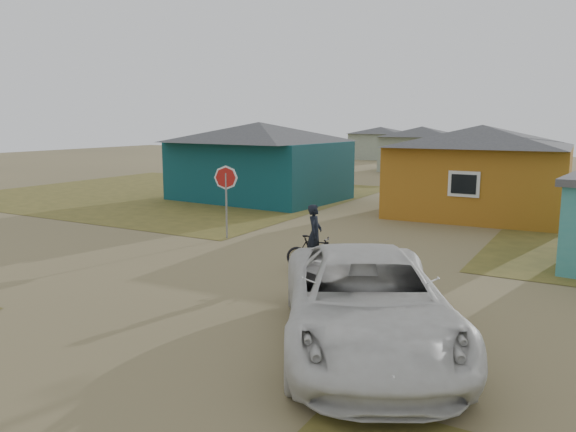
% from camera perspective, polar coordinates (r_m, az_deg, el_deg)
% --- Properties ---
extents(ground, '(120.00, 120.00, 0.00)m').
position_cam_1_polar(ground, '(13.93, -3.31, -7.37)').
color(ground, olive).
extents(grass_nw, '(20.00, 18.00, 0.00)m').
position_cam_1_polar(grass_nw, '(32.45, -11.60, 2.28)').
color(grass_nw, brown).
rests_on(grass_nw, ground).
extents(house_teal, '(8.93, 7.08, 4.00)m').
position_cam_1_polar(house_teal, '(29.34, -2.93, 5.72)').
color(house_teal, '#0B383E').
rests_on(house_teal, ground).
extents(house_yellow, '(7.72, 6.76, 3.90)m').
position_cam_1_polar(house_yellow, '(25.69, 18.94, 4.53)').
color(house_yellow, '#A26418').
rests_on(house_yellow, ground).
extents(house_pale_west, '(7.04, 6.15, 3.60)m').
position_cam_1_polar(house_pale_west, '(47.12, 13.39, 6.73)').
color(house_pale_west, gray).
rests_on(house_pale_west, ground).
extents(house_pale_north, '(6.28, 5.81, 3.40)m').
position_cam_1_polar(house_pale_north, '(61.03, 9.35, 7.38)').
color(house_pale_north, gray).
rests_on(house_pale_north, ground).
extents(stop_sign, '(0.84, 0.08, 2.56)m').
position_cam_1_polar(stop_sign, '(19.47, -6.32, 3.12)').
color(stop_sign, gray).
rests_on(stop_sign, ground).
extents(cyclist, '(1.68, 0.78, 1.83)m').
position_cam_1_polar(cyclist, '(15.43, 2.72, -3.11)').
color(cyclist, black).
rests_on(cyclist, ground).
extents(vehicle, '(5.50, 6.83, 1.73)m').
position_cam_1_polar(vehicle, '(10.29, 7.95, -8.65)').
color(vehicle, silver).
rests_on(vehicle, ground).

